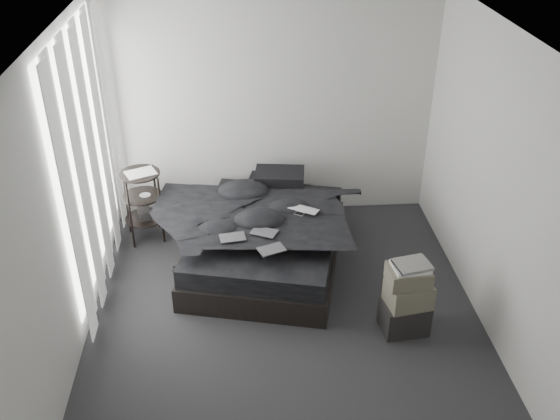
{
  "coord_description": "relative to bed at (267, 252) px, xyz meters",
  "views": [
    {
      "loc": [
        -0.37,
        -4.37,
        3.82
      ],
      "look_at": [
        0.0,
        0.8,
        0.75
      ],
      "focal_mm": 40.0,
      "sensor_mm": 36.0,
      "label": 1
    }
  ],
  "objects": [
    {
      "name": "floor_books",
      "position": [
        -0.89,
        -0.07,
        -0.07
      ],
      "size": [
        0.15,
        0.2,
        0.12
      ],
      "primitive_type": "cube",
      "rotation": [
        0.0,
        0.0,
        -0.17
      ],
      "color": "black",
      "rests_on": "floor"
    },
    {
      "name": "art_book_snake",
      "position": [
        1.19,
        -1.13,
        0.59
      ],
      "size": [
        0.34,
        0.29,
        0.03
      ],
      "primitive_type": "cube",
      "rotation": [
        0.0,
        0.0,
        0.21
      ],
      "color": "silver",
      "rests_on": "art_book_white"
    },
    {
      "name": "wall_left",
      "position": [
        -1.68,
        -0.99,
        1.17
      ],
      "size": [
        0.01,
        4.2,
        2.6
      ],
      "primitive_type": "cube",
      "color": "silver",
      "rests_on": "ground"
    },
    {
      "name": "laptop",
      "position": [
        0.35,
        -0.04,
        0.57
      ],
      "size": [
        0.36,
        0.33,
        0.02
      ],
      "primitive_type": "imported",
      "rotation": [
        0.0,
        0.0,
        -0.55
      ],
      "color": "silver",
      "rests_on": "duvet"
    },
    {
      "name": "mattress",
      "position": [
        0.0,
        0.0,
        0.23
      ],
      "size": [
        1.77,
        2.12,
        0.2
      ],
      "primitive_type": "cube",
      "rotation": [
        0.0,
        0.0,
        -0.23
      ],
      "color": "black",
      "rests_on": "bed"
    },
    {
      "name": "duvet",
      "position": [
        -0.01,
        -0.04,
        0.44
      ],
      "size": [
        1.74,
        1.9,
        0.22
      ],
      "primitive_type": "imported",
      "rotation": [
        0.0,
        0.0,
        -0.23
      ],
      "color": "black",
      "rests_on": "mattress"
    },
    {
      "name": "floor",
      "position": [
        0.12,
        -0.99,
        -0.13
      ],
      "size": [
        3.6,
        4.2,
        0.01
      ],
      "primitive_type": "cube",
      "color": "#2A2A2C",
      "rests_on": "ground"
    },
    {
      "name": "box_mid",
      "position": [
        1.19,
        -1.13,
        0.28
      ],
      "size": [
        0.42,
        0.35,
        0.23
      ],
      "primitive_type": "cube",
      "rotation": [
        0.0,
        0.0,
        0.17
      ],
      "color": "#5C5949",
      "rests_on": "box_lower"
    },
    {
      "name": "wall_back",
      "position": [
        0.12,
        1.11,
        1.17
      ],
      "size": [
        3.6,
        0.01,
        2.6
      ],
      "primitive_type": "cube",
      "color": "silver",
      "rests_on": "ground"
    },
    {
      "name": "window_left",
      "position": [
        -1.66,
        -0.09,
        1.22
      ],
      "size": [
        0.02,
        2.0,
        2.3
      ],
      "primitive_type": "cube",
      "color": "white",
      "rests_on": "wall_left"
    },
    {
      "name": "comic_c",
      "position": [
        0.01,
        -0.67,
        0.57
      ],
      "size": [
        0.28,
        0.23,
        0.01
      ],
      "primitive_type": "cube",
      "rotation": [
        0.0,
        0.0,
        0.38
      ],
      "color": "black",
      "rests_on": "duvet"
    },
    {
      "name": "art_book_white",
      "position": [
        1.18,
        -1.12,
        0.56
      ],
      "size": [
        0.33,
        0.27,
        0.03
      ],
      "primitive_type": "cube",
      "rotation": [
        0.0,
        0.0,
        0.1
      ],
      "color": "silver",
      "rests_on": "box_upper"
    },
    {
      "name": "papers",
      "position": [
        -1.3,
        0.58,
        0.67
      ],
      "size": [
        0.37,
        0.33,
        0.02
      ],
      "primitive_type": "cube",
      "rotation": [
        0.0,
        0.0,
        0.43
      ],
      "color": "white",
      "rests_on": "side_stand"
    },
    {
      "name": "wall_front",
      "position": [
        0.12,
        -3.09,
        1.17
      ],
      "size": [
        3.6,
        0.01,
        2.6
      ],
      "primitive_type": "cube",
      "color": "silver",
      "rests_on": "ground"
    },
    {
      "name": "side_stand",
      "position": [
        -1.31,
        0.59,
        0.27
      ],
      "size": [
        0.53,
        0.53,
        0.79
      ],
      "primitive_type": "cylinder",
      "rotation": [
        0.0,
        0.0,
        0.26
      ],
      "color": "black",
      "rests_on": "floor"
    },
    {
      "name": "comic_b",
      "position": [
        -0.04,
        -0.37,
        0.56
      ],
      "size": [
        0.28,
        0.24,
        0.01
      ],
      "primitive_type": "cube",
      "rotation": [
        0.0,
        0.0,
        -0.44
      ],
      "color": "black",
      "rests_on": "duvet"
    },
    {
      "name": "bed",
      "position": [
        0.0,
        0.0,
        0.0
      ],
      "size": [
        1.84,
        2.18,
        0.26
      ],
      "primitive_type": "cube",
      "rotation": [
        0.0,
        0.0,
        -0.23
      ],
      "color": "black",
      "rests_on": "floor"
    },
    {
      "name": "comic_a",
      "position": [
        -0.34,
        -0.44,
        0.56
      ],
      "size": [
        0.26,
        0.19,
        0.01
      ],
      "primitive_type": "cube",
      "rotation": [
        0.0,
        0.0,
        0.15
      ],
      "color": "black",
      "rests_on": "duvet"
    },
    {
      "name": "box_lower",
      "position": [
        1.18,
        -1.12,
        0.02
      ],
      "size": [
        0.43,
        0.35,
        0.29
      ],
      "primitive_type": "cube",
      "rotation": [
        0.0,
        0.0,
        0.1
      ],
      "color": "black",
      "rests_on": "floor"
    },
    {
      "name": "pillow_upper",
      "position": [
        0.18,
        0.7,
        0.52
      ],
      "size": [
        0.58,
        0.43,
        0.12
      ],
      "primitive_type": "cube",
      "rotation": [
        0.0,
        0.0,
        -0.13
      ],
      "color": "black",
      "rests_on": "pillow_lower"
    },
    {
      "name": "pillow_lower",
      "position": [
        0.12,
        0.73,
        0.4
      ],
      "size": [
        0.65,
        0.51,
        0.13
      ],
      "primitive_type": "cube",
      "rotation": [
        0.0,
        0.0,
        -0.23
      ],
      "color": "black",
      "rests_on": "mattress"
    },
    {
      "name": "ceiling",
      "position": [
        0.12,
        -0.99,
        2.47
      ],
      "size": [
        3.6,
        4.2,
        0.01
      ],
      "primitive_type": "cube",
      "color": "white",
      "rests_on": "ground"
    },
    {
      "name": "box_upper",
      "position": [
        1.17,
        -1.13,
        0.47
      ],
      "size": [
        0.37,
        0.3,
        0.16
      ],
      "primitive_type": "cube",
      "rotation": [
        0.0,
        0.0,
        0.05
      ],
      "color": "#5C5949",
      "rests_on": "box_mid"
    },
    {
      "name": "curtain_left",
      "position": [
        -1.61,
        -0.09,
        1.15
      ],
      "size": [
        0.06,
        2.12,
        2.48
      ],
      "primitive_type": "cube",
      "color": "white",
      "rests_on": "wall_left"
    },
    {
      "name": "wall_right",
      "position": [
        1.92,
        -0.99,
        1.17
      ],
      "size": [
        0.01,
        4.2,
        2.6
      ],
      "primitive_type": "cube",
      "color": "silver",
      "rests_on": "ground"
    }
  ]
}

